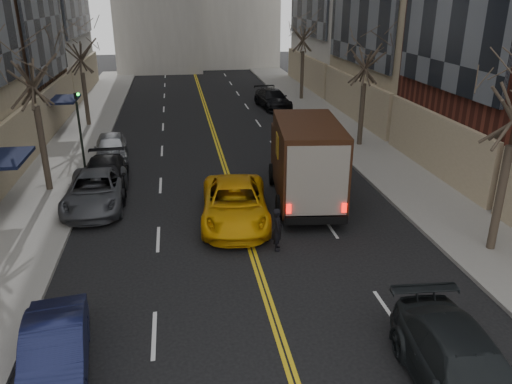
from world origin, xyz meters
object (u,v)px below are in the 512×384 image
taxi (235,203)px  observer_sedan (465,373)px  ups_truck (305,161)px  pedestrian (277,229)px

taxi → observer_sedan: bearing=-64.0°
ups_truck → pedestrian: 5.07m
taxi → pedestrian: pedestrian is taller
ups_truck → taxi: 4.00m
observer_sedan → taxi: taxi is taller
observer_sedan → taxi: size_ratio=0.95×
ups_truck → pedestrian: (-2.18, -4.44, -1.11)m
taxi → ups_truck: bearing=31.8°
observer_sedan → pedestrian: pedestrian is taller
observer_sedan → taxi: 11.52m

